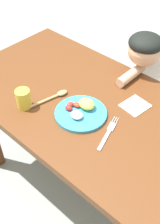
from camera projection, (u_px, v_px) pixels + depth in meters
The scene contains 8 objects.
ground_plane at pixel (80, 182), 1.93m from camera, with size 8.00×8.00×0.00m, color gray.
dining_table at pixel (80, 115), 1.49m from camera, with size 1.29×0.76×0.75m.
plate at pixel (81, 111), 1.32m from camera, with size 0.24×0.24×0.06m.
fork at pixel (108, 133), 1.24m from camera, with size 0.08×0.21×0.01m.
spoon at pixel (53, 97), 1.40m from camera, with size 0.07×0.22×0.02m.
drinking_cup at pixel (23, 99), 1.33m from camera, with size 0.07×0.07×0.09m, color gold.
person at pixel (145, 91), 1.77m from camera, with size 0.21×0.43×0.97m.
napkin at pixel (135, 106), 1.37m from camera, with size 0.11×0.12×0.00m, color white.
Camera 1 is at (0.73, -0.79, 1.67)m, focal length 46.14 mm.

